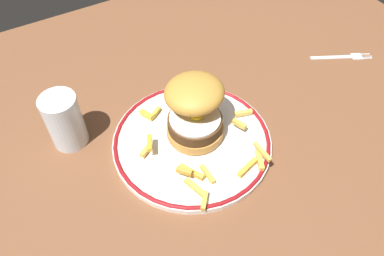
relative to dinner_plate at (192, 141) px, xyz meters
The scene contains 6 objects.
ground_plane 3.72cm from the dinner_plate, 140.99° to the left, with size 144.02×107.34×4.00cm, color brown.
dinner_plate is the anchor object (origin of this frame).
burger 6.74cm from the dinner_plate, 49.34° to the left, with size 15.56×15.58×10.89cm.
fries_pile 2.59cm from the dinner_plate, 60.52° to the right, with size 23.92×27.85×2.49cm.
water_glass 23.50cm from the dinner_plate, 146.99° to the left, with size 6.62×6.62×10.92cm.
fork 43.83cm from the dinner_plate, ahead, with size 13.43×7.82×0.36cm.
Camera 1 is at (-20.51, -39.48, 56.39)cm, focal length 35.14 mm.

